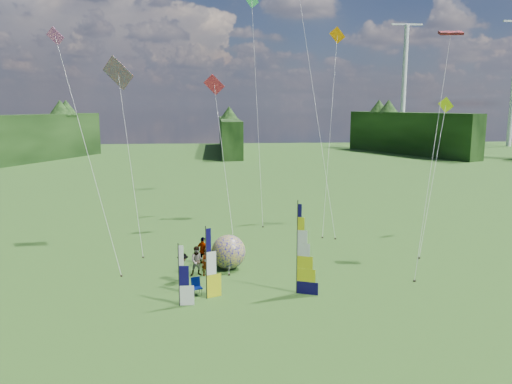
{
  "coord_description": "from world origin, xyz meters",
  "views": [
    {
      "loc": [
        -3.34,
        -24.2,
        10.53
      ],
      "look_at": [
        -1.0,
        4.0,
        5.5
      ],
      "focal_mm": 35.0,
      "sensor_mm": 36.0,
      "label": 1
    }
  ],
  "objects": [
    {
      "name": "spectator_b",
      "position": [
        -4.5,
        5.6,
        0.93
      ],
      "size": [
        0.94,
        0.53,
        1.86
      ],
      "primitive_type": "imported",
      "rotation": [
        0.0,
        0.0,
        0.09
      ],
      "color": "#66594C",
      "rests_on": "ground"
    },
    {
      "name": "feather_banner_main",
      "position": [
        1.13,
        2.15,
        2.57
      ],
      "size": [
        1.33,
        0.59,
        5.14
      ],
      "primitive_type": null,
      "rotation": [
        0.0,
        0.0,
        -0.37
      ],
      "color": "#0B0740",
      "rests_on": "ground"
    },
    {
      "name": "camp_chair",
      "position": [
        -4.44,
        2.36,
        0.49
      ],
      "size": [
        0.72,
        0.72,
        0.98
      ],
      "primitive_type": null,
      "rotation": [
        0.0,
        0.0,
        0.35
      ],
      "color": "#001159",
      "rests_on": "ground"
    },
    {
      "name": "turbine_right",
      "position": [
        45.0,
        102.0,
        15.0
      ],
      "size": [
        8.0,
        1.2,
        30.0
      ],
      "primitive_type": null,
      "color": "silver",
      "rests_on": "ground"
    },
    {
      "name": "bol_inflatable",
      "position": [
        -2.55,
        6.77,
        1.11
      ],
      "size": [
        2.94,
        2.94,
        2.21
      ],
      "primitive_type": "sphere",
      "rotation": [
        0.0,
        0.0,
        0.43
      ],
      "color": "#06007F",
      "rests_on": "ground"
    },
    {
      "name": "kite_parafoil",
      "position": [
        10.89,
        7.14,
        8.5
      ],
      "size": [
        10.84,
        12.6,
        17.01
      ],
      "primitive_type": null,
      "rotation": [
        0.0,
        0.0,
        -0.3
      ],
      "color": "red",
      "rests_on": "ground"
    },
    {
      "name": "kite_whale",
      "position": [
        5.43,
        19.8,
        11.88
      ],
      "size": [
        5.32,
        16.38,
        23.77
      ],
      "primitive_type": null,
      "rotation": [
        0.0,
        0.0,
        -0.08
      ],
      "color": "black",
      "rests_on": "ground"
    },
    {
      "name": "spectator_a",
      "position": [
        -3.96,
        5.55,
        0.83
      ],
      "size": [
        0.69,
        0.54,
        1.66
      ],
      "primitive_type": "imported",
      "rotation": [
        0.0,
        0.0,
        0.25
      ],
      "color": "#66594C",
      "rests_on": "ground"
    },
    {
      "name": "treeline_ring",
      "position": [
        0.0,
        0.0,
        4.0
      ],
      "size": [
        210.0,
        210.0,
        8.0
      ],
      "primitive_type": null,
      "color": "#356023",
      "rests_on": "ground"
    },
    {
      "name": "small_kite_pink",
      "position": [
        -11.56,
        8.7,
        8.01
      ],
      "size": [
        7.74,
        8.69,
        16.01
      ],
      "primitive_type": null,
      "rotation": [
        0.0,
        0.0,
        -0.13
      ],
      "color": "#DD57AC",
      "rests_on": "ground"
    },
    {
      "name": "spectator_d",
      "position": [
        -4.21,
        7.85,
        0.92
      ],
      "size": [
        1.09,
        1.05,
        1.83
      ],
      "primitive_type": "imported",
      "rotation": [
        0.0,
        0.0,
        2.4
      ],
      "color": "#66594C",
      "rests_on": "ground"
    },
    {
      "name": "ground",
      "position": [
        0.0,
        0.0,
        0.0
      ],
      "size": [
        220.0,
        220.0,
        0.0
      ],
      "primitive_type": "plane",
      "color": "#3D641E",
      "rests_on": "ground"
    },
    {
      "name": "small_kite_green",
      "position": [
        0.61,
        22.28,
        10.87
      ],
      "size": [
        5.68,
        12.34,
        21.74
      ],
      "primitive_type": null,
      "rotation": [
        0.0,
        0.0,
        0.26
      ],
      "color": "green",
      "rests_on": "ground"
    },
    {
      "name": "small_kite_orange",
      "position": [
        6.51,
        17.86,
        8.95
      ],
      "size": [
        5.9,
        11.31,
        17.91
      ],
      "primitive_type": null,
      "rotation": [
        0.0,
        0.0,
        0.05
      ],
      "color": "orange",
      "rests_on": "ground"
    },
    {
      "name": "small_kite_yellow",
      "position": [
        13.16,
        11.9,
        5.75
      ],
      "size": [
        7.48,
        10.57,
        11.51
      ],
      "primitive_type": null,
      "rotation": [
        0.0,
        0.0,
        -0.02
      ],
      "color": "#C9E10A",
      "rests_on": "ground"
    },
    {
      "name": "spectator_c",
      "position": [
        -5.33,
        4.5,
        0.89
      ],
      "size": [
        0.45,
        1.16,
        1.78
      ],
      "primitive_type": "imported",
      "rotation": [
        0.0,
        0.0,
        1.55
      ],
      "color": "#66594C",
      "rests_on": "ground"
    },
    {
      "name": "side_banner_far",
      "position": [
        -5.3,
        0.94,
        1.65
      ],
      "size": [
        0.98,
        0.12,
        3.29
      ],
      "primitive_type": null,
      "rotation": [
        0.0,
        0.0,
        -0.02
      ],
      "color": "white",
      "rests_on": "ground"
    },
    {
      "name": "small_kite_red",
      "position": [
        -2.64,
        15.61,
        6.8
      ],
      "size": [
        5.62,
        10.74,
        13.6
      ],
      "primitive_type": null,
      "rotation": [
        0.0,
        0.0,
        -0.13
      ],
      "color": "#EE2C41",
      "rests_on": "ground"
    },
    {
      "name": "side_banner_left",
      "position": [
        -3.89,
        1.8,
        1.97
      ],
      "size": [
        1.04,
        0.51,
        3.94
      ],
      "primitive_type": null,
      "rotation": [
        0.0,
        0.0,
        0.4
      ],
      "color": "yellow",
      "rests_on": "ground"
    },
    {
      "name": "kite_rainbow_delta",
      "position": [
        -9.6,
        13.08,
        7.58
      ],
      "size": [
        10.8,
        13.42,
        15.15
      ],
      "primitive_type": null,
      "rotation": [
        0.0,
        0.0,
        -0.38
      ],
      "color": "#E64319",
      "rests_on": "ground"
    }
  ]
}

